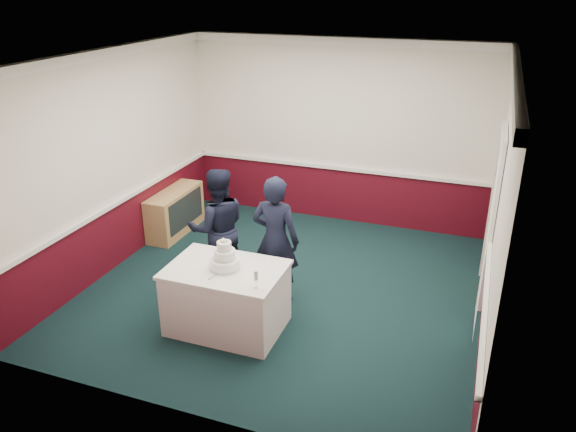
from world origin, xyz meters
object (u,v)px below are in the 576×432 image
(cake_knife, at_px, (215,276))
(sideboard, at_px, (175,212))
(cake_table, at_px, (227,298))
(champagne_flute, at_px, (256,276))
(person_woman, at_px, (276,240))
(person_man, at_px, (218,228))
(wedding_cake, at_px, (225,260))

(cake_knife, bearing_deg, sideboard, 141.65)
(cake_table, relative_size, cake_knife, 6.00)
(champagne_flute, height_order, person_woman, person_woman)
(person_man, bearing_deg, sideboard, -74.88)
(champagne_flute, height_order, person_man, person_man)
(cake_knife, xyz_separation_m, person_man, (-0.52, 1.11, 0.02))
(wedding_cake, bearing_deg, cake_knife, -98.53)
(wedding_cake, distance_m, person_man, 1.06)
(sideboard, bearing_deg, person_woman, -31.08)
(wedding_cake, bearing_deg, champagne_flute, -29.25)
(person_man, xyz_separation_m, person_woman, (0.85, -0.12, 0.02))
(champagne_flute, distance_m, person_man, 1.59)
(person_man, bearing_deg, champagne_flute, 98.02)
(wedding_cake, relative_size, person_woman, 0.22)
(wedding_cake, xyz_separation_m, cake_knife, (-0.03, -0.20, -0.11))
(cake_table, relative_size, wedding_cake, 3.63)
(wedding_cake, xyz_separation_m, person_man, (-0.55, 0.91, -0.09))
(champagne_flute, bearing_deg, sideboard, 135.24)
(champagne_flute, bearing_deg, cake_table, 150.75)
(cake_table, distance_m, cake_knife, 0.44)
(person_man, height_order, person_woman, person_woman)
(sideboard, relative_size, cake_knife, 5.45)
(sideboard, bearing_deg, person_man, -41.51)
(cake_table, bearing_deg, champagne_flute, -29.25)
(champagne_flute, relative_size, person_man, 0.13)
(sideboard, xyz_separation_m, champagne_flute, (2.45, -2.43, 0.58))
(person_woman, bearing_deg, cake_table, 70.21)
(sideboard, xyz_separation_m, person_woman, (2.26, -1.36, 0.48))
(person_man, relative_size, person_woman, 0.97)
(champagne_flute, distance_m, person_woman, 1.09)
(cake_table, xyz_separation_m, wedding_cake, (-0.00, 0.00, 0.50))
(cake_knife, bearing_deg, wedding_cake, 93.86)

